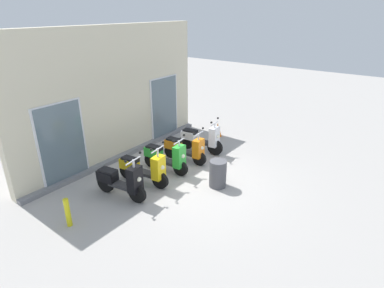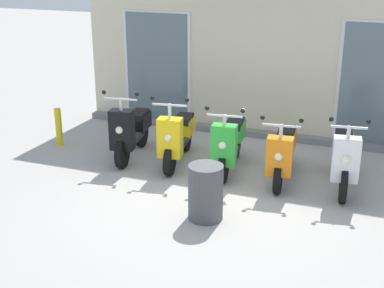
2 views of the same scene
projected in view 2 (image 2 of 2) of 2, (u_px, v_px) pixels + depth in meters
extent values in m
plane|color=#A8A39E|center=(210.00, 195.00, 8.04)|extent=(40.00, 40.00, 0.00)
cube|color=beige|center=(265.00, 27.00, 10.03)|extent=(7.18, 0.30, 4.14)
cube|color=slate|center=(257.00, 134.00, 10.50)|extent=(7.18, 0.20, 0.12)
cube|color=silver|center=(157.00, 69.00, 10.89)|extent=(1.43, 0.04, 2.30)
cube|color=slate|center=(157.00, 69.00, 10.87)|extent=(1.31, 0.02, 2.22)
cube|color=silver|center=(378.00, 87.00, 9.50)|extent=(1.43, 0.04, 2.30)
cube|color=slate|center=(378.00, 88.00, 9.48)|extent=(1.31, 0.02, 2.22)
cylinder|color=black|center=(122.00, 153.00, 8.97)|extent=(0.17, 0.51, 0.50)
cylinder|color=black|center=(142.00, 133.00, 9.94)|extent=(0.17, 0.51, 0.50)
cube|color=#2D2D30|center=(132.00, 137.00, 9.42)|extent=(0.35, 0.68, 0.09)
cube|color=black|center=(122.00, 130.00, 8.87)|extent=(0.41, 0.29, 0.67)
sphere|color=#F2EFCC|center=(119.00, 130.00, 8.74)|extent=(0.12, 0.12, 0.12)
cube|color=black|center=(139.00, 121.00, 9.76)|extent=(0.37, 0.56, 0.28)
cube|color=black|center=(139.00, 115.00, 9.67)|extent=(0.32, 0.51, 0.11)
cylinder|color=silver|center=(121.00, 105.00, 8.73)|extent=(0.06, 0.06, 0.22)
cylinder|color=silver|center=(121.00, 99.00, 8.70)|extent=(0.56, 0.11, 0.04)
sphere|color=black|center=(137.00, 94.00, 8.60)|extent=(0.07, 0.07, 0.07)
sphere|color=black|center=(104.00, 92.00, 8.72)|extent=(0.07, 0.07, 0.07)
cylinder|color=black|center=(170.00, 161.00, 8.69)|extent=(0.17, 0.49, 0.48)
cylinder|color=black|center=(186.00, 138.00, 9.72)|extent=(0.17, 0.49, 0.48)
cube|color=#2D2D30|center=(178.00, 143.00, 9.17)|extent=(0.35, 0.73, 0.09)
cube|color=yellow|center=(170.00, 138.00, 8.59)|extent=(0.41, 0.29, 0.64)
sphere|color=#F2EFCC|center=(168.00, 138.00, 8.46)|extent=(0.12, 0.12, 0.12)
cube|color=yellow|center=(185.00, 126.00, 9.54)|extent=(0.37, 0.56, 0.28)
cube|color=black|center=(184.00, 119.00, 9.46)|extent=(0.32, 0.51, 0.11)
cylinder|color=silver|center=(170.00, 112.00, 8.45)|extent=(0.06, 0.06, 0.26)
cylinder|color=silver|center=(170.00, 105.00, 8.41)|extent=(0.55, 0.11, 0.04)
sphere|color=black|center=(187.00, 100.00, 8.32)|extent=(0.07, 0.07, 0.07)
sphere|color=black|center=(152.00, 98.00, 8.43)|extent=(0.07, 0.07, 0.07)
cylinder|color=black|center=(223.00, 169.00, 8.39)|extent=(0.15, 0.46, 0.46)
cylinder|color=black|center=(235.00, 146.00, 9.37)|extent=(0.15, 0.46, 0.46)
cube|color=#2D2D30|center=(230.00, 151.00, 8.85)|extent=(0.33, 0.69, 0.09)
cube|color=green|center=(224.00, 145.00, 8.30)|extent=(0.40, 0.28, 0.64)
sphere|color=#F2EFCC|center=(222.00, 146.00, 8.17)|extent=(0.12, 0.12, 0.12)
cube|color=green|center=(235.00, 131.00, 9.17)|extent=(0.35, 0.55, 0.28)
cube|color=black|center=(235.00, 123.00, 9.09)|extent=(0.31, 0.50, 0.11)
cylinder|color=silver|center=(225.00, 121.00, 8.16)|extent=(0.06, 0.06, 0.19)
cylinder|color=silver|center=(225.00, 116.00, 8.14)|extent=(0.55, 0.09, 0.04)
sphere|color=black|center=(243.00, 111.00, 8.04)|extent=(0.07, 0.07, 0.07)
sphere|color=black|center=(207.00, 108.00, 8.17)|extent=(0.07, 0.07, 0.07)
cylinder|color=black|center=(278.00, 179.00, 8.06)|extent=(0.14, 0.45, 0.45)
cylinder|color=black|center=(286.00, 154.00, 9.04)|extent=(0.14, 0.45, 0.45)
cube|color=#2D2D30|center=(282.00, 160.00, 8.51)|extent=(0.32, 0.69, 0.09)
cube|color=orange|center=(279.00, 156.00, 7.97)|extent=(0.40, 0.27, 0.58)
sphere|color=#F2EFCC|center=(279.00, 157.00, 7.84)|extent=(0.12, 0.12, 0.12)
cube|color=orange|center=(286.00, 140.00, 8.85)|extent=(0.35, 0.55, 0.28)
cube|color=black|center=(286.00, 132.00, 8.77)|extent=(0.30, 0.50, 0.11)
cylinder|color=silver|center=(281.00, 132.00, 7.84)|extent=(0.06, 0.06, 0.23)
cylinder|color=silver|center=(281.00, 126.00, 7.81)|extent=(0.56, 0.09, 0.04)
sphere|color=black|center=(301.00, 121.00, 7.71)|extent=(0.07, 0.07, 0.07)
sphere|color=black|center=(262.00, 118.00, 7.84)|extent=(0.07, 0.07, 0.07)
cylinder|color=black|center=(343.00, 185.00, 7.75)|extent=(0.16, 0.54, 0.53)
cylinder|color=black|center=(341.00, 158.00, 8.74)|extent=(0.16, 0.54, 0.53)
cube|color=#2D2D30|center=(343.00, 164.00, 8.21)|extent=(0.35, 0.70, 0.09)
cube|color=white|center=(346.00, 159.00, 7.66)|extent=(0.41, 0.29, 0.64)
sphere|color=#F2EFCC|center=(346.00, 160.00, 7.52)|extent=(0.12, 0.12, 0.12)
cube|color=white|center=(343.00, 144.00, 8.56)|extent=(0.37, 0.56, 0.28)
cube|color=black|center=(344.00, 137.00, 8.48)|extent=(0.32, 0.51, 0.11)
cylinder|color=silver|center=(349.00, 133.00, 7.52)|extent=(0.06, 0.06, 0.19)
cylinder|color=silver|center=(349.00, 127.00, 7.49)|extent=(0.50, 0.10, 0.04)
sphere|color=black|center=(369.00, 122.00, 7.40)|extent=(0.07, 0.07, 0.07)
sphere|color=black|center=(331.00, 119.00, 7.51)|extent=(0.07, 0.07, 0.07)
cylinder|color=#4C4C51|center=(206.00, 192.00, 7.24)|extent=(0.47, 0.47, 0.77)
cylinder|color=yellow|center=(59.00, 127.00, 9.96)|extent=(0.12, 0.12, 0.70)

